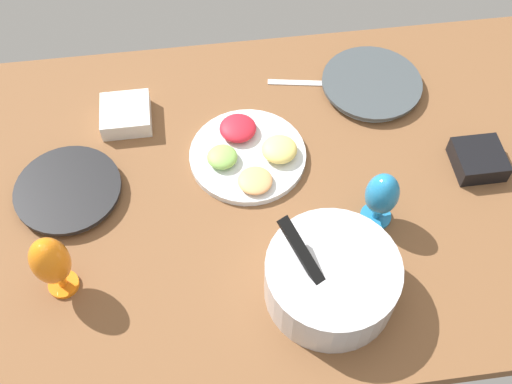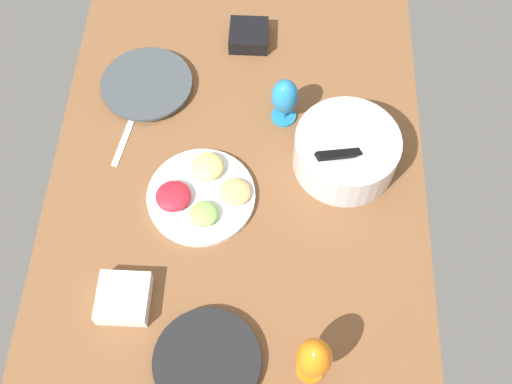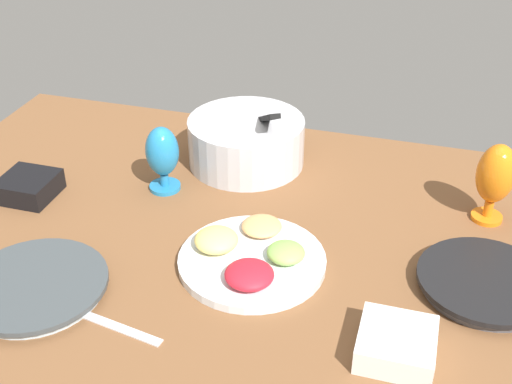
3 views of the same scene
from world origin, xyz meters
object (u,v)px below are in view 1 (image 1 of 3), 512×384
dinner_plate_left (372,84)px  hurricane_glass_blue (382,196)px  dinner_plate_right (68,191)px  mixing_bowl (331,278)px  hurricane_glass_orange (51,262)px  square_bowl_black (479,159)px  fruit_platter (249,153)px  square_bowl_white (126,114)px

dinner_plate_left → hurricane_glass_blue: 42.83cm
dinner_plate_right → mixing_bowl: (-57.48, 33.53, 4.86)cm
hurricane_glass_orange → dinner_plate_left: bearing=-148.8°
dinner_plate_left → mixing_bowl: size_ratio=0.96×
mixing_bowl → square_bowl_black: mixing_bowl is taller
hurricane_glass_orange → square_bowl_black: size_ratio=1.54×
dinner_plate_left → mixing_bowl: mixing_bowl is taller
dinner_plate_left → fruit_platter: size_ratio=0.93×
fruit_platter → square_bowl_white: 34.57cm
dinner_plate_right → fruit_platter: 45.04cm
dinner_plate_left → fruit_platter: 41.24cm
hurricane_glass_blue → square_bowl_black: hurricane_glass_blue is taller
square_bowl_white → square_bowl_black: bearing=163.0°
fruit_platter → hurricane_glass_orange: bearing=33.5°
dinner_plate_right → hurricane_glass_blue: hurricane_glass_blue is taller
hurricane_glass_blue → hurricane_glass_orange: hurricane_glass_orange is taller
square_bowl_white → hurricane_glass_orange: bearing=72.4°
dinner_plate_left → mixing_bowl: 63.17cm
square_bowl_black → fruit_platter: bearing=-10.0°
dinner_plate_left → hurricane_glass_blue: size_ratio=1.71×
mixing_bowl → hurricane_glass_orange: mixing_bowl is taller
hurricane_glass_orange → square_bowl_white: (-14.67, -46.29, -8.22)cm
fruit_platter → square_bowl_white: size_ratio=2.31×
fruit_platter → hurricane_glass_blue: hurricane_glass_blue is taller
dinner_plate_left → square_bowl_white: square_bowl_white is taller
dinner_plate_left → square_bowl_black: size_ratio=2.29×
mixing_bowl → fruit_platter: (12.76, -38.88, -4.47)cm
fruit_platter → hurricane_glass_orange: 54.81cm
hurricane_glass_orange → fruit_platter: bearing=-146.5°
dinner_plate_right → hurricane_glass_orange: bearing=89.2°
square_bowl_black → hurricane_glass_blue: bearing=22.2°
mixing_bowl → hurricane_glass_orange: 58.71cm
square_bowl_white → dinner_plate_right: bearing=56.7°
dinner_plate_left → square_bowl_white: size_ratio=2.14×
fruit_platter → dinner_plate_right: bearing=6.8°
hurricane_glass_orange → square_bowl_white: bearing=-107.6°
dinner_plate_left → square_bowl_white: 66.80cm
mixing_bowl → hurricane_glass_blue: bearing=-130.6°
hurricane_glass_blue → hurricane_glass_orange: bearing=6.4°
dinner_plate_left → hurricane_glass_blue: hurricane_glass_blue is taller
dinner_plate_right → square_bowl_black: bearing=177.4°
dinner_plate_right → hurricane_glass_orange: size_ratio=1.40×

